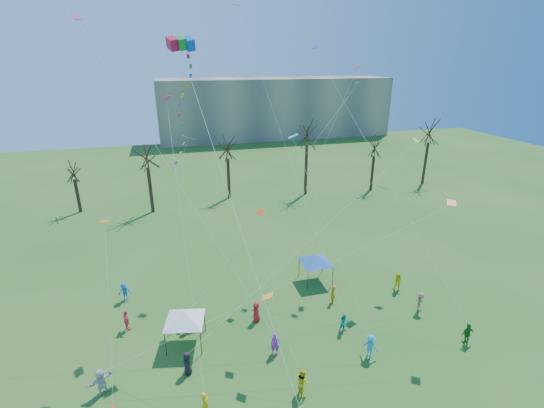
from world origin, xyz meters
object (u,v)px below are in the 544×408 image
object	(u,v)px
distant_building	(275,108)
big_box_kite	(187,113)
canopy_tent_white	(184,316)
canopy_tent_blue	(316,259)

from	to	relation	value
distant_building	big_box_kite	distance (m)	78.39
big_box_kite	canopy_tent_white	distance (m)	14.10
distant_building	canopy_tent_white	distance (m)	80.51
canopy_tent_white	canopy_tent_blue	size ratio (longest dim) A/B	1.00
canopy_tent_blue	big_box_kite	bearing A→B (deg)	-163.68
distant_building	canopy_tent_white	xyz separation A→B (m)	(-28.58, -75.09, -5.11)
big_box_kite	canopy_tent_white	bearing A→B (deg)	-124.99
canopy_tent_blue	distant_building	bearing A→B (deg)	76.79
big_box_kite	canopy_tent_blue	xyz separation A→B (m)	(10.73, 3.14, -13.92)
distant_building	big_box_kite	world-z (taller)	big_box_kite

